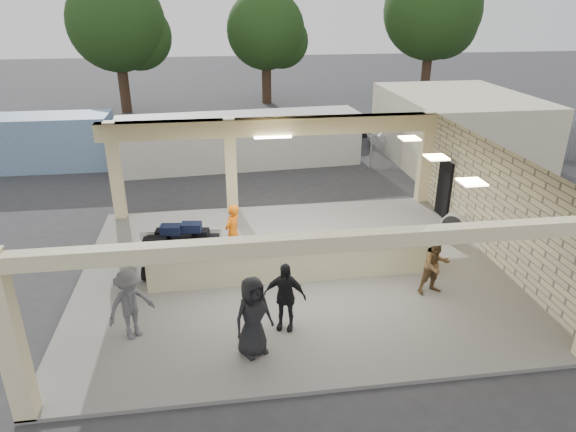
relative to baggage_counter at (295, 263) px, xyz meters
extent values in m
plane|color=#2D2D30|center=(0.00, 0.50, -0.59)|extent=(120.00, 120.00, 0.00)
cube|color=slate|center=(0.00, 0.50, -0.54)|extent=(12.00, 10.00, 0.10)
cube|color=beige|center=(0.00, 0.50, 2.91)|extent=(12.00, 10.00, 0.02)
cube|color=beige|center=(6.00, 0.50, 1.16)|extent=(0.02, 10.00, 3.50)
cube|color=black|center=(5.94, 3.70, 0.56)|extent=(0.10, 0.95, 2.10)
cube|color=beige|center=(0.00, 5.25, 2.61)|extent=(12.00, 0.50, 0.60)
cube|color=beige|center=(0.00, -4.35, 2.76)|extent=(12.00, 0.30, 0.30)
cube|color=beige|center=(-5.50, 5.25, 1.21)|extent=(0.40, 0.40, 3.50)
cube|color=beige|center=(-1.50, 5.25, 1.21)|extent=(0.40, 0.40, 3.50)
cube|color=beige|center=(5.80, 5.30, 1.21)|extent=(0.40, 0.40, 3.50)
cube|color=beige|center=(-5.80, -4.30, 1.21)|extent=(0.40, 0.40, 3.50)
cube|color=white|center=(0.00, 5.00, 2.29)|extent=(1.30, 0.12, 0.06)
cube|color=#FFEABF|center=(3.80, 2.00, 2.88)|extent=(0.55, 0.55, 0.04)
cube|color=#FFEABF|center=(3.80, 0.00, 2.88)|extent=(0.55, 0.55, 0.04)
cube|color=#FFEABF|center=(3.80, -2.00, 2.88)|extent=(0.55, 0.55, 0.04)
cube|color=beige|center=(0.00, 0.00, -0.04)|extent=(8.00, 0.50, 0.90)
cube|color=#B7B7BC|center=(0.00, 0.00, 0.46)|extent=(8.20, 0.58, 0.06)
cube|color=silver|center=(-3.19, 1.00, 0.09)|extent=(2.44, 1.52, 0.11)
cylinder|color=black|center=(-4.17, 0.51, -0.30)|extent=(0.13, 0.39, 0.38)
cylinder|color=black|center=(-4.13, 1.56, -0.30)|extent=(0.13, 0.39, 0.38)
cylinder|color=black|center=(-2.26, 0.44, -0.30)|extent=(0.13, 0.39, 0.38)
cylinder|color=black|center=(-2.22, 1.49, -0.30)|extent=(0.13, 0.39, 0.38)
cube|color=silver|center=(-3.16, 1.72, 0.28)|extent=(2.39, 0.14, 0.29)
cube|color=silver|center=(-3.22, 0.28, 0.28)|extent=(2.39, 0.14, 0.29)
cube|color=black|center=(-3.97, 0.74, 0.27)|extent=(0.57, 0.38, 0.25)
cube|color=black|center=(-3.30, 0.72, 0.27)|extent=(0.57, 0.38, 0.25)
cube|color=black|center=(-2.63, 0.69, 0.27)|extent=(0.57, 0.38, 0.25)
cube|color=black|center=(-3.94, 1.31, 0.27)|extent=(0.57, 0.38, 0.25)
cube|color=black|center=(-3.28, 1.29, 0.27)|extent=(0.57, 0.38, 0.25)
cube|color=black|center=(-2.61, 1.27, 0.27)|extent=(0.57, 0.38, 0.25)
cube|color=black|center=(-3.77, 0.83, 0.53)|extent=(0.57, 0.38, 0.25)
cube|color=black|center=(-3.10, 1.00, 0.53)|extent=(0.57, 0.38, 0.25)
cube|color=black|center=(-2.61, 1.17, 0.53)|extent=(0.57, 0.38, 0.25)
cube|color=black|center=(-3.56, 1.30, 0.53)|extent=(0.57, 0.38, 0.25)
cube|color=black|center=(-3.38, 1.01, 0.78)|extent=(0.57, 0.38, 0.25)
cube|color=black|center=(-2.81, 1.08, 0.78)|extent=(0.57, 0.38, 0.25)
cube|color=#590F0C|center=(-4.07, 0.65, 0.27)|extent=(0.57, 0.38, 0.25)
cube|color=black|center=(-2.32, 1.25, 0.27)|extent=(0.57, 0.38, 0.25)
cube|color=black|center=(-3.18, 1.38, 0.53)|extent=(0.57, 0.38, 0.25)
cylinder|color=silver|center=(5.50, 1.80, 0.00)|extent=(0.75, 0.75, 0.80)
cylinder|color=black|center=(5.50, 1.80, 0.00)|extent=(0.71, 0.71, 0.71)
cube|color=silver|center=(5.23, 1.80, -0.35)|extent=(0.05, 0.44, 0.27)
cube|color=silver|center=(5.77, 1.80, -0.35)|extent=(0.05, 0.44, 0.27)
imported|color=orange|center=(-1.64, 1.41, 0.39)|extent=(0.66, 0.72, 1.75)
imported|color=brown|center=(3.54, -1.27, 0.34)|extent=(0.85, 0.48, 1.66)
imported|color=black|center=(-0.59, -2.27, 0.37)|extent=(1.07, 0.67, 1.72)
imported|color=#525258|center=(-4.11, -2.11, 0.38)|extent=(1.14, 0.96, 1.73)
imported|color=black|center=(-1.39, -3.10, 0.45)|extent=(0.99, 0.77, 1.88)
imported|color=silver|center=(8.41, 13.02, 0.07)|extent=(4.74, 2.45, 1.32)
imported|color=silver|center=(11.67, 13.14, 0.19)|extent=(5.14, 2.53, 1.56)
imported|color=black|center=(5.01, 15.87, 0.17)|extent=(4.64, 1.87, 1.52)
cube|color=beige|center=(-0.85, 11.06, 0.62)|extent=(11.29, 3.06, 2.42)
cube|color=#7DA5C8|center=(-11.52, 12.03, 0.64)|extent=(9.41, 2.31, 2.44)
cylinder|color=gray|center=(5.00, 9.50, 0.41)|extent=(0.06, 0.06, 2.00)
cylinder|color=gray|center=(7.00, 9.50, 0.41)|extent=(0.06, 0.06, 2.00)
cylinder|color=gray|center=(9.00, 9.50, 0.41)|extent=(0.06, 0.06, 2.00)
cylinder|color=gray|center=(11.00, 9.50, 0.41)|extent=(0.06, 0.06, 2.00)
cylinder|color=gray|center=(13.00, 9.50, 0.41)|extent=(0.06, 0.06, 2.00)
cylinder|color=gray|center=(15.00, 9.50, 0.41)|extent=(0.06, 0.06, 2.00)
cube|color=gray|center=(11.00, 9.50, 0.41)|extent=(12.00, 0.02, 2.00)
cylinder|color=gray|center=(11.00, 9.50, 1.41)|extent=(12.00, 0.05, 0.05)
cylinder|color=#382619|center=(-8.00, 24.50, 1.66)|extent=(0.70, 0.70, 4.50)
sphere|color=black|center=(-8.00, 24.50, 5.26)|extent=(6.30, 6.30, 6.30)
sphere|color=black|center=(-6.80, 25.10, 4.36)|extent=(4.50, 4.50, 4.50)
cylinder|color=#382619|center=(2.00, 26.50, 1.41)|extent=(0.70, 0.70, 4.00)
sphere|color=black|center=(2.00, 26.50, 4.61)|extent=(5.60, 5.60, 5.60)
sphere|color=black|center=(3.20, 27.10, 3.81)|extent=(4.00, 4.00, 4.00)
cylinder|color=#382619|center=(14.00, 25.50, 1.91)|extent=(0.70, 0.70, 5.00)
sphere|color=black|center=(14.00, 25.50, 5.91)|extent=(7.00, 7.00, 7.00)
sphere|color=black|center=(15.20, 26.10, 4.91)|extent=(5.00, 5.00, 5.00)
cube|color=beige|center=(9.50, 10.50, 1.01)|extent=(6.00, 8.00, 3.20)
camera|label=1|loc=(-1.97, -12.43, 6.80)|focal=32.00mm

